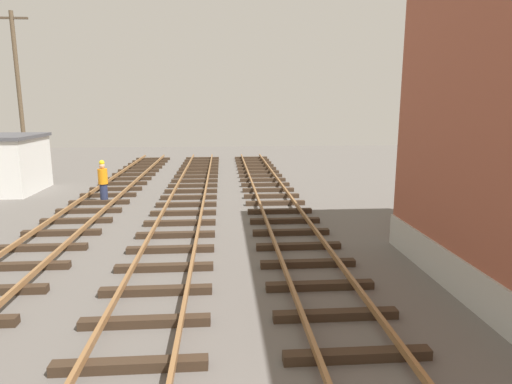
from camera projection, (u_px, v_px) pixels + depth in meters
control_hut at (7, 164)px, 21.14m from camera, size 3.00×3.80×2.76m
utility_pole_far at (19, 92)px, 25.84m from camera, size 1.80×0.24×9.38m
track_worker_foreground at (103, 182)px, 18.80m from camera, size 0.40×0.40×1.87m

